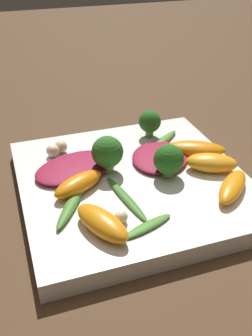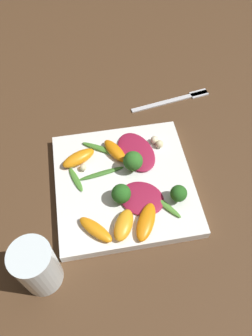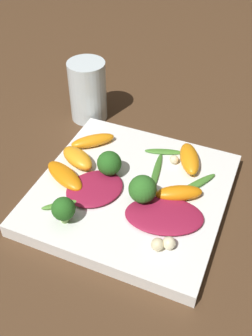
% 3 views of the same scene
% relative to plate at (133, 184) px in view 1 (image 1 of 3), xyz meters
% --- Properties ---
extents(ground_plane, '(2.40, 2.40, 0.00)m').
position_rel_plate_xyz_m(ground_plane, '(0.00, 0.00, -0.01)').
color(ground_plane, '#4C331E').
extents(plate, '(0.26, 0.26, 0.02)m').
position_rel_plate_xyz_m(plate, '(0.00, 0.00, 0.00)').
color(plate, white).
rests_on(plate, ground_plane).
extents(radicchio_leaf_0, '(0.11, 0.10, 0.01)m').
position_rel_plate_xyz_m(radicchio_leaf_0, '(-0.03, 0.05, 0.02)').
color(radicchio_leaf_0, maroon).
rests_on(radicchio_leaf_0, plate).
extents(radicchio_leaf_1, '(0.09, 0.12, 0.01)m').
position_rel_plate_xyz_m(radicchio_leaf_1, '(-0.04, -0.06, 0.02)').
color(radicchio_leaf_1, maroon).
rests_on(radicchio_leaf_1, plate).
extents(orange_segment_0, '(0.07, 0.07, 0.02)m').
position_rel_plate_xyz_m(orange_segment_0, '(0.07, 0.09, 0.02)').
color(orange_segment_0, orange).
rests_on(orange_segment_0, plate).
extents(orange_segment_1, '(0.05, 0.07, 0.02)m').
position_rel_plate_xyz_m(orange_segment_1, '(0.02, 0.10, 0.02)').
color(orange_segment_1, orange).
rests_on(orange_segment_1, plate).
extents(orange_segment_2, '(0.06, 0.08, 0.02)m').
position_rel_plate_xyz_m(orange_segment_2, '(-0.02, 0.10, 0.02)').
color(orange_segment_2, orange).
rests_on(orange_segment_2, plate).
extents(orange_segment_3, '(0.08, 0.05, 0.02)m').
position_rel_plate_xyz_m(orange_segment_3, '(0.08, -0.06, 0.02)').
color(orange_segment_3, orange).
rests_on(orange_segment_3, plate).
extents(orange_segment_4, '(0.05, 0.07, 0.02)m').
position_rel_plate_xyz_m(orange_segment_4, '(0.01, -0.07, 0.02)').
color(orange_segment_4, orange).
rests_on(orange_segment_4, plate).
extents(broccoli_floret_0, '(0.04, 0.04, 0.04)m').
position_rel_plate_xyz_m(broccoli_floret_0, '(0.01, 0.04, 0.03)').
color(broccoli_floret_0, '#7A9E51').
rests_on(broccoli_floret_0, plate).
extents(broccoli_floret_1, '(0.04, 0.04, 0.05)m').
position_rel_plate_xyz_m(broccoli_floret_1, '(-0.02, -0.02, 0.04)').
color(broccoli_floret_1, '#84AD5B').
rests_on(broccoli_floret_1, plate).
extents(broccoli_floret_2, '(0.03, 0.03, 0.04)m').
position_rel_plate_xyz_m(broccoli_floret_2, '(-0.09, 0.06, 0.03)').
color(broccoli_floret_2, '#84AD5B').
rests_on(broccoli_floret_2, plate).
extents(arugula_sprig_0, '(0.06, 0.07, 0.01)m').
position_rel_plate_xyz_m(arugula_sprig_0, '(-0.06, 0.07, 0.01)').
color(arugula_sprig_0, '#518E33').
rests_on(arugula_sprig_0, plate).
extents(arugula_sprig_1, '(0.08, 0.05, 0.01)m').
position_rel_plate_xyz_m(arugula_sprig_1, '(0.03, -0.08, 0.01)').
color(arugula_sprig_1, '#47842D').
rests_on(arugula_sprig_1, plate).
extents(arugula_sprig_2, '(0.09, 0.03, 0.00)m').
position_rel_plate_xyz_m(arugula_sprig_2, '(0.04, -0.02, 0.01)').
color(arugula_sprig_2, '#3D7528').
rests_on(arugula_sprig_2, plate).
extents(arugula_sprig_3, '(0.03, 0.06, 0.00)m').
position_rel_plate_xyz_m(arugula_sprig_3, '(0.09, -0.02, 0.01)').
color(arugula_sprig_3, '#47842D').
rests_on(arugula_sprig_3, plate).
extents(macadamia_nut_0, '(0.01, 0.01, 0.01)m').
position_rel_plate_xyz_m(macadamia_nut_0, '(0.10, -0.05, 0.02)').
color(macadamia_nut_0, beige).
rests_on(macadamia_nut_0, plate).
extents(macadamia_nut_1, '(0.02, 0.02, 0.02)m').
position_rel_plate_xyz_m(macadamia_nut_1, '(-0.08, -0.08, 0.02)').
color(macadamia_nut_1, beige).
rests_on(macadamia_nut_1, plate).
extents(macadamia_nut_2, '(0.01, 0.01, 0.01)m').
position_rel_plate_xyz_m(macadamia_nut_2, '(0.07, -0.04, 0.02)').
color(macadamia_nut_2, beige).
rests_on(macadamia_nut_2, plate).
extents(macadamia_nut_3, '(0.02, 0.02, 0.02)m').
position_rel_plate_xyz_m(macadamia_nut_3, '(-0.09, -0.07, 0.02)').
color(macadamia_nut_3, beige).
rests_on(macadamia_nut_3, plate).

